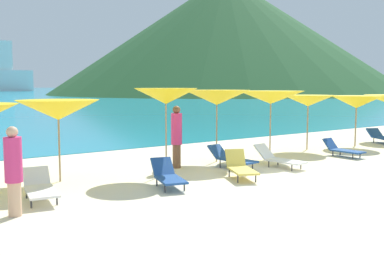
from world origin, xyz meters
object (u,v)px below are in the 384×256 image
(umbrella_6, at_px, (308,101))
(beachgoer_1, at_px, (14,169))
(lounge_chair_5, at_px, (383,137))
(beachgoer_0, at_px, (177,135))
(umbrella_3, at_px, (166,96))
(umbrella_4, at_px, (217,98))
(umbrella_5, at_px, (271,97))
(umbrella_7, at_px, (357,102))
(lounge_chair_0, at_px, (343,149))
(lounge_chair_8, at_px, (240,167))
(lounge_chair_4, at_px, (231,158))
(umbrella_2, at_px, (58,110))
(lounge_chair_2, at_px, (279,158))
(lounge_chair_3, at_px, (168,175))
(lounge_chair_1, at_px, (40,187))

(umbrella_6, relative_size, beachgoer_1, 1.26)
(lounge_chair_5, distance_m, beachgoer_0, 10.22)
(umbrella_3, bearing_deg, umbrella_4, 19.10)
(umbrella_3, relative_size, umbrella_5, 0.96)
(umbrella_7, bearing_deg, umbrella_3, -176.79)
(umbrella_6, height_order, beachgoer_1, umbrella_6)
(lounge_chair_0, relative_size, beachgoer_0, 0.78)
(umbrella_4, relative_size, beachgoer_1, 1.36)
(lounge_chair_5, bearing_deg, umbrella_6, -163.66)
(lounge_chair_8, xyz_separation_m, beachgoer_1, (-5.70, -0.13, 0.59))
(lounge_chair_4, height_order, lounge_chair_5, lounge_chair_4)
(lounge_chair_5, relative_size, beachgoer_1, 1.08)
(umbrella_2, bearing_deg, umbrella_4, 0.44)
(umbrella_4, height_order, beachgoer_0, umbrella_4)
(umbrella_5, relative_size, lounge_chair_8, 1.70)
(lounge_chair_4, bearing_deg, lounge_chair_2, -34.75)
(lounge_chair_8, bearing_deg, umbrella_6, 47.52)
(umbrella_2, relative_size, lounge_chair_3, 1.44)
(umbrella_6, relative_size, lounge_chair_3, 1.40)
(umbrella_7, distance_m, lounge_chair_3, 10.32)
(lounge_chair_3, height_order, beachgoer_1, beachgoer_1)
(lounge_chair_0, height_order, beachgoer_0, beachgoer_0)
(lounge_chair_5, relative_size, beachgoer_0, 0.99)
(umbrella_4, bearing_deg, lounge_chair_5, -3.54)
(lounge_chair_0, distance_m, lounge_chair_3, 7.34)
(umbrella_6, xyz_separation_m, beachgoer_1, (-11.23, -2.59, -0.97))
(umbrella_5, height_order, beachgoer_1, umbrella_5)
(umbrella_3, relative_size, umbrella_7, 1.10)
(umbrella_7, relative_size, lounge_chair_8, 1.49)
(umbrella_2, relative_size, umbrella_3, 0.93)
(lounge_chair_0, distance_m, beachgoer_1, 10.99)
(umbrella_7, xyz_separation_m, lounge_chair_1, (-12.94, -1.26, -1.50))
(lounge_chair_2, bearing_deg, lounge_chair_8, -173.73)
(lounge_chair_0, xyz_separation_m, lounge_chair_8, (-5.24, -0.67, 0.05))
(umbrella_6, relative_size, lounge_chair_5, 1.17)
(lounge_chair_1, bearing_deg, beachgoer_0, 25.85)
(umbrella_3, height_order, lounge_chair_3, umbrella_3)
(umbrella_3, bearing_deg, beachgoer_0, 40.15)
(umbrella_6, height_order, beachgoer_0, umbrella_6)
(lounge_chair_1, distance_m, beachgoer_0, 4.64)
(umbrella_7, relative_size, beachgoer_0, 1.16)
(umbrella_5, distance_m, lounge_chair_2, 2.59)
(umbrella_4, relative_size, lounge_chair_2, 1.38)
(umbrella_3, height_order, umbrella_7, umbrella_3)
(beachgoer_0, relative_size, beachgoer_1, 1.09)
(lounge_chair_4, bearing_deg, umbrella_2, 162.38)
(umbrella_7, height_order, lounge_chair_3, umbrella_7)
(lounge_chair_0, height_order, lounge_chair_8, lounge_chair_8)
(umbrella_3, relative_size, lounge_chair_4, 1.38)
(umbrella_4, bearing_deg, umbrella_5, -9.06)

